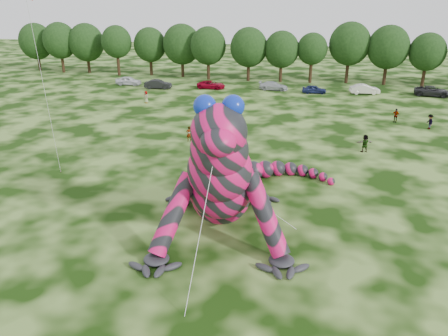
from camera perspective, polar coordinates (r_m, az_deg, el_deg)
name	(u,v)px	position (r m, az deg, el deg)	size (l,w,h in m)	color
ground	(257,252)	(27.12, 4.40, -10.94)	(240.00, 240.00, 0.00)	#16330A
inflatable_gecko	(221,151)	(29.39, -0.35, 2.27)	(16.27, 19.33, 9.66)	#D4105E
flying_kite	(28,8)	(33.36, -24.22, 18.51)	(3.27, 5.61, 15.94)	red
tree_0	(37,47)	(100.56, -23.26, 14.32)	(6.91, 6.22, 9.51)	black
tree_1	(61,48)	(96.14, -20.55, 14.52)	(6.74, 6.07, 9.81)	black
tree_2	(87,48)	(94.02, -17.47, 14.70)	(7.04, 6.34, 9.64)	black
tree_3	(117,51)	(89.17, -13.77, 14.66)	(5.81, 5.23, 9.44)	black
tree_4	(150,51)	(88.25, -9.61, 14.77)	(6.22, 5.60, 9.06)	black
tree_5	(182,51)	(85.75, -5.51, 15.03)	(7.16, 6.44, 9.80)	black
tree_6	(208,53)	(82.56, -2.07, 14.75)	(6.52, 5.86, 9.49)	black
tree_7	(249,54)	(81.15, 3.24, 14.61)	(6.68, 6.01, 9.48)	black
tree_8	(281,57)	(80.63, 7.50, 14.23)	(6.14, 5.53, 8.94)	black
tree_9	(312,58)	(80.71, 11.37, 13.91)	(5.27, 4.74, 8.68)	black
tree_10	(349,53)	(81.93, 16.00, 14.27)	(7.09, 6.38, 10.50)	black
tree_11	(387,55)	(82.17, 20.56, 13.62)	(7.01, 6.31, 10.07)	black
tree_12	(426,60)	(82.85, 24.90, 12.68)	(5.99, 5.39, 8.97)	black
car_0	(128,81)	(79.26, -12.37, 11.07)	(1.78, 4.43, 1.51)	silver
car_1	(158,84)	(75.18, -8.60, 10.77)	(1.58, 4.52, 1.49)	black
car_2	(211,85)	(74.47, -1.67, 10.82)	(2.18, 4.72, 1.31)	maroon
car_3	(273,86)	(73.69, 6.48, 10.61)	(1.93, 4.75, 1.38)	#ACB0B6
car_4	(314,89)	(72.18, 11.70, 10.04)	(1.54, 3.82, 1.30)	navy
car_5	(365,89)	(73.70, 17.89, 9.77)	(1.60, 4.60, 1.52)	silver
car_6	(433,91)	(75.92, 25.61, 9.03)	(2.52, 5.46, 1.52)	black
spectator_0	(189,134)	(46.81, -4.59, 4.47)	(0.61, 0.40, 1.66)	gray
spectator_3	(396,115)	(57.97, 21.51, 6.41)	(1.00, 0.41, 1.70)	gray
spectator_4	(146,97)	(65.11, -10.13, 9.12)	(0.84, 0.55, 1.73)	gray
spectator_2	(430,122)	(56.45, 25.28, 5.48)	(1.13, 0.65, 1.76)	gray
spectator_5	(365,143)	(45.60, 17.93, 3.09)	(1.66, 0.53, 1.79)	gray
spectator_1	(230,121)	(51.58, 0.79, 6.14)	(0.80, 0.62, 1.64)	gray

